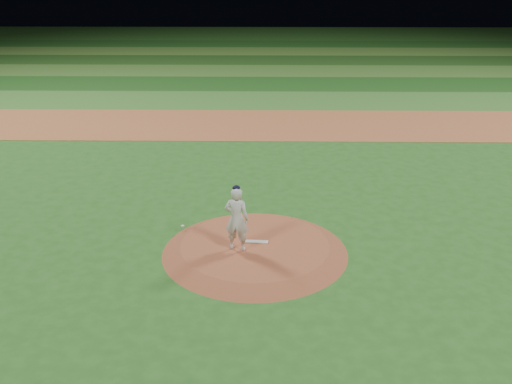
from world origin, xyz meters
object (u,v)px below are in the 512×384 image
(pitching_rubber, at_px, (257,242))
(rosin_bag, at_px, (183,226))
(pitchers_mound, at_px, (255,248))
(pitcher_on_mound, at_px, (237,219))

(pitching_rubber, distance_m, rosin_bag, 2.56)
(pitchers_mound, distance_m, rosin_bag, 2.57)
(pitching_rubber, relative_size, rosin_bag, 6.14)
(pitching_rubber, relative_size, pitcher_on_mound, 0.34)
(rosin_bag, bearing_deg, pitching_rubber, -23.56)
(pitching_rubber, bearing_deg, rosin_bag, 159.63)
(pitching_rubber, bearing_deg, pitchers_mound, -107.80)
(pitchers_mound, xyz_separation_m, pitcher_on_mound, (-0.51, -0.31, 1.10))
(pitcher_on_mound, bearing_deg, rosin_bag, 140.64)
(pitchers_mound, xyz_separation_m, rosin_bag, (-2.30, 1.15, 0.16))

